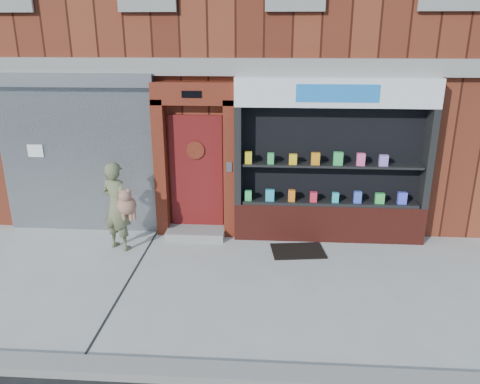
{
  "coord_description": "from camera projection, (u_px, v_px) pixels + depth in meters",
  "views": [
    {
      "loc": [
        0.65,
        -6.46,
        3.7
      ],
      "look_at": [
        0.14,
        1.0,
        1.16
      ],
      "focal_mm": 35.0,
      "sensor_mm": 36.0,
      "label": 1
    }
  ],
  "objects": [
    {
      "name": "building",
      "position": [
        248.0,
        21.0,
        11.71
      ],
      "size": [
        12.0,
        8.16,
        8.0
      ],
      "color": "#531F13",
      "rests_on": "ground"
    },
    {
      "name": "red_door_bay",
      "position": [
        195.0,
        161.0,
        8.67
      ],
      "size": [
        1.52,
        0.58,
        2.9
      ],
      "color": "#50180D",
      "rests_on": "ground"
    },
    {
      "name": "ground",
      "position": [
        227.0,
        282.0,
        7.34
      ],
      "size": [
        80.0,
        80.0,
        0.0
      ],
      "primitive_type": "plane",
      "color": "#9E9E99",
      "rests_on": "ground"
    },
    {
      "name": "woman",
      "position": [
        118.0,
        206.0,
        8.24
      ],
      "size": [
        0.72,
        0.59,
        1.62
      ],
      "color": "#616542",
      "rests_on": "ground"
    },
    {
      "name": "shutter_bay",
      "position": [
        77.0,
        145.0,
        8.8
      ],
      "size": [
        3.1,
        0.3,
        3.04
      ],
      "color": "gray",
      "rests_on": "ground"
    },
    {
      "name": "doormat",
      "position": [
        298.0,
        251.0,
        8.37
      ],
      "size": [
        1.0,
        0.76,
        0.02
      ],
      "primitive_type": "cube",
      "rotation": [
        0.0,
        0.0,
        0.13
      ],
      "color": "black",
      "rests_on": "ground"
    },
    {
      "name": "curb",
      "position": [
        208.0,
        373.0,
        5.29
      ],
      "size": [
        60.0,
        0.3,
        0.12
      ],
      "primitive_type": "cube",
      "color": "gray",
      "rests_on": "ground"
    },
    {
      "name": "pharmacy_bay",
      "position": [
        331.0,
        169.0,
        8.49
      ],
      "size": [
        3.5,
        0.41,
        3.0
      ],
      "color": "#5D1E16",
      "rests_on": "ground"
    }
  ]
}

